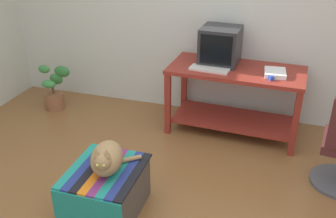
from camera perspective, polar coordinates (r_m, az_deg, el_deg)
The scene contains 10 objects.
ground_plane at distance 3.20m, azimuth -4.68°, elevation -15.53°, with size 14.00×14.00×0.00m, color brown.
back_wall at distance 4.41m, azimuth 4.80°, elevation 15.59°, with size 8.00×0.10×2.60m, color silver.
desk at distance 4.14m, azimuth 9.83°, elevation 2.91°, with size 1.41×0.71×0.73m.
tv_monitor at distance 4.13m, azimuth 7.71°, elevation 9.21°, with size 0.41×0.42×0.39m.
keyboard at distance 3.96m, azimuth 6.14°, elevation 5.86°, with size 0.40×0.15×0.02m, color beige.
book at distance 3.96m, azimuth 15.52°, elevation 5.17°, with size 0.20×0.25×0.04m, color white.
ottoman_with_blanket at distance 3.16m, azimuth -9.07°, elevation -11.74°, with size 0.55×0.64×0.39m.
cat at distance 2.97m, azimuth -9.03°, elevation -7.20°, with size 0.36×0.44×0.28m.
potted_plant at distance 4.90m, azimuth -16.40°, elevation 2.66°, with size 0.40×0.33×0.56m.
stapler at distance 3.85m, azimuth 14.78°, elevation 4.60°, with size 0.04×0.11×0.04m, color #2342B7.
Camera 1 is at (0.94, -2.18, 2.15)m, focal length 41.32 mm.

